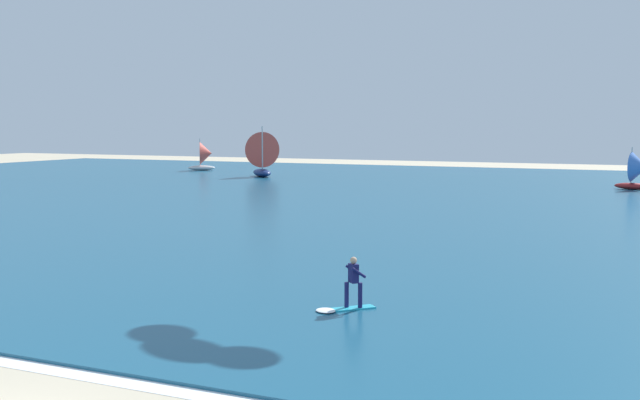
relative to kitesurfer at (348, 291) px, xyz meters
The scene contains 6 objects.
ocean 37.19m from the kitesurfer, 94.35° to the left, with size 160.00×90.00×0.10m, color navy.
shoreline_foam 8.84m from the kitesurfer, 118.90° to the right, with size 83.28×1.70×0.01m, color white.
kitesurfer is the anchor object (origin of this frame).
sailboat_center_horizon 63.05m from the kitesurfer, 121.32° to the left, with size 4.92×4.97×5.60m.
sailboat_leading 75.28m from the kitesurfer, 126.26° to the left, with size 3.63×3.30×4.04m.
sailboat_far_right 52.48m from the kitesurfer, 82.71° to the left, with size 3.34×2.91×3.78m.
Camera 1 is at (11.85, -10.02, 5.93)m, focal length 43.12 mm.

